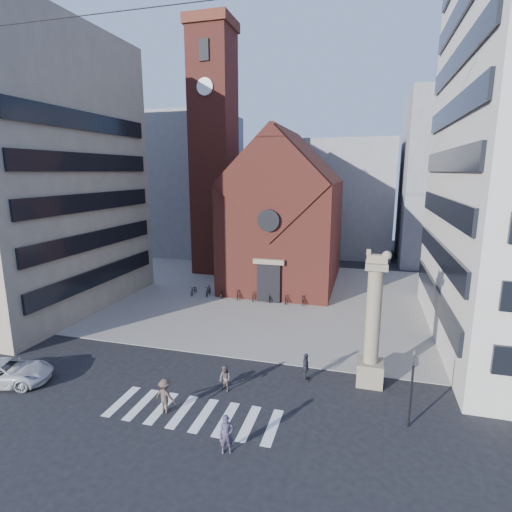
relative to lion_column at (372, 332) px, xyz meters
The scene contains 24 objects.
ground 11.01m from the lion_column, 163.32° to the right, with size 120.00×120.00×0.00m, color black.
piazza 19.18m from the lion_column, 122.03° to the left, with size 46.00×30.00×0.05m, color gray.
zebra_crossing 11.72m from the lion_column, 147.61° to the right, with size 10.20×3.20×0.01m, color white, non-canonical shape.
church 24.62m from the lion_column, 114.43° to the left, with size 12.00×16.65×18.00m.
campanile 34.29m from the lion_column, 128.68° to the left, with size 5.50×5.50×31.20m.
building_left 36.01m from the lion_column, 168.37° to the left, with size 18.00×20.00×26.00m, color gray.
bg_block_left 48.23m from the lion_column, 129.04° to the left, with size 16.00×14.00×22.00m, color gray.
bg_block_mid 42.55m from the lion_column, 95.45° to the left, with size 14.00×12.00×18.00m, color gray.
bg_block_right 41.69m from the lion_column, 72.91° to the left, with size 16.00×14.00×24.00m, color gray.
lion_column is the anchor object (origin of this frame).
traffic_light 4.62m from the lion_column, 63.54° to the right, with size 0.13×0.16×4.30m.
white_car 23.25m from the lion_column, 164.32° to the right, with size 2.57×5.58×1.55m, color silver.
pedestrian_0 11.00m from the lion_column, 127.91° to the right, with size 0.71×0.46×1.93m, color #3B3449.
pedestrian_1 9.53m from the lion_column, 158.76° to the right, with size 0.79×0.62×1.63m, color #60534D.
pedestrian_2 4.77m from the lion_column, 169.62° to the right, with size 1.08×0.45×1.85m, color #27262E.
pedestrian_3 12.88m from the lion_column, 150.43° to the right, with size 1.28×0.73×1.98m, color #43342D.
scooter_0 23.44m from the lion_column, 142.59° to the left, with size 0.67×1.93×1.02m, color black.
scooter_1 22.11m from the lion_column, 139.87° to the left, with size 0.53×1.88×1.13m, color black.
scooter_2 20.86m from the lion_column, 136.82° to the left, with size 0.67×1.93×1.02m, color black.
scooter_3 19.65m from the lion_column, 133.37° to the left, with size 0.53×1.88×1.13m, color black.
scooter_4 18.54m from the lion_column, 129.48° to the left, with size 0.67×1.93×1.02m, color black.
scooter_5 17.51m from the lion_column, 125.10° to the left, with size 0.53×1.88×1.13m, color black.
scooter_6 16.61m from the lion_column, 120.19° to the left, with size 0.67×1.93×1.02m, color black.
scooter_7 15.82m from the lion_column, 114.75° to the left, with size 0.53×1.88×1.13m, color black.
Camera 1 is at (9.28, -21.23, 13.22)m, focal length 28.00 mm.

